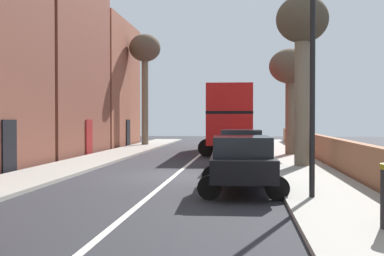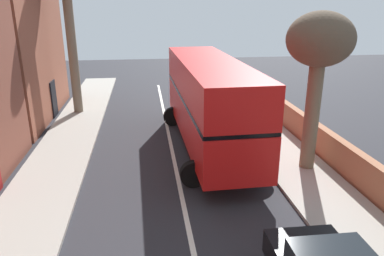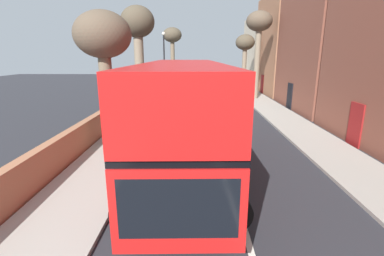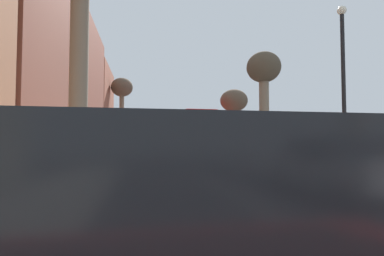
{
  "view_description": "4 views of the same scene",
  "coord_description": "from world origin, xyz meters",
  "px_view_note": "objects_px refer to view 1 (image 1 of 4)",
  "views": [
    {
      "loc": [
        2.54,
        -17.52,
        2.11
      ],
      "look_at": [
        0.05,
        5.76,
        1.68
      ],
      "focal_mm": 44.45,
      "sensor_mm": 36.0,
      "label": 1
    },
    {
      "loc": [
        -1.13,
        -2.6,
        6.39
      ],
      "look_at": [
        0.64,
        10.66,
        1.8
      ],
      "focal_mm": 34.1,
      "sensor_mm": 36.0,
      "label": 2
    },
    {
      "loc": [
        1.28,
        22.62,
        4.32
      ],
      "look_at": [
        1.42,
        9.4,
        0.81
      ],
      "focal_mm": 25.88,
      "sensor_mm": 36.0,
      "label": 3
    },
    {
      "loc": [
        -2.76,
        -14.19,
        1.56
      ],
      "look_at": [
        0.72,
        5.93,
        2.48
      ],
      "focal_mm": 26.72,
      "sensor_mm": 36.0,
      "label": 4
    }
  ],
  "objects_px": {
    "double_decker_bus": "(230,116)",
    "street_tree_right_1": "(302,34)",
    "street_tree_right_5": "(291,71)",
    "lamppost_right": "(313,53)",
    "parked_car_black_right_1": "(241,161)",
    "parked_car_black_right_3": "(242,147)",
    "street_tree_left_0": "(145,55)"
  },
  "relations": [
    {
      "from": "double_decker_bus",
      "to": "parked_car_black_right_1",
      "type": "bearing_deg",
      "value": -87.26
    },
    {
      "from": "parked_car_black_right_1",
      "to": "lamppost_right",
      "type": "relative_size",
      "value": 0.67
    },
    {
      "from": "street_tree_right_5",
      "to": "lamppost_right",
      "type": "relative_size",
      "value": 0.96
    },
    {
      "from": "double_decker_bus",
      "to": "parked_car_black_right_1",
      "type": "distance_m",
      "value": 16.86
    },
    {
      "from": "parked_car_black_right_3",
      "to": "lamppost_right",
      "type": "xyz_separation_m",
      "value": [
        1.8,
        -7.78,
        2.86
      ]
    },
    {
      "from": "street_tree_left_0",
      "to": "lamppost_right",
      "type": "relative_size",
      "value": 1.39
    },
    {
      "from": "street_tree_right_5",
      "to": "parked_car_black_right_1",
      "type": "bearing_deg",
      "value": -101.11
    },
    {
      "from": "double_decker_bus",
      "to": "street_tree_right_1",
      "type": "bearing_deg",
      "value": -70.61
    },
    {
      "from": "parked_car_black_right_1",
      "to": "lamppost_right",
      "type": "xyz_separation_m",
      "value": [
        1.8,
        -1.3,
        2.88
      ]
    },
    {
      "from": "double_decker_bus",
      "to": "street_tree_right_5",
      "type": "xyz_separation_m",
      "value": [
        3.56,
        -2.76,
        2.51
      ]
    },
    {
      "from": "parked_car_black_right_3",
      "to": "street_tree_right_1",
      "type": "height_order",
      "value": "street_tree_right_1"
    },
    {
      "from": "parked_car_black_right_1",
      "to": "street_tree_right_1",
      "type": "relative_size",
      "value": 0.58
    },
    {
      "from": "street_tree_right_5",
      "to": "lamppost_right",
      "type": "height_order",
      "value": "lamppost_right"
    },
    {
      "from": "street_tree_right_1",
      "to": "lamppost_right",
      "type": "relative_size",
      "value": 1.16
    },
    {
      "from": "street_tree_right_1",
      "to": "lamppost_right",
      "type": "xyz_separation_m",
      "value": [
        -0.77,
        -8.5,
        -1.98
      ]
    },
    {
      "from": "parked_car_black_right_3",
      "to": "street_tree_right_5",
      "type": "bearing_deg",
      "value": 69.92
    },
    {
      "from": "double_decker_bus",
      "to": "street_tree_right_1",
      "type": "distance_m",
      "value": 10.73
    },
    {
      "from": "parked_car_black_right_3",
      "to": "lamppost_right",
      "type": "height_order",
      "value": "lamppost_right"
    },
    {
      "from": "street_tree_left_0",
      "to": "street_tree_right_1",
      "type": "relative_size",
      "value": 1.2
    },
    {
      "from": "street_tree_right_1",
      "to": "double_decker_bus",
      "type": "bearing_deg",
      "value": 109.39
    },
    {
      "from": "parked_car_black_right_1",
      "to": "street_tree_left_0",
      "type": "distance_m",
      "value": 25.43
    },
    {
      "from": "double_decker_bus",
      "to": "street_tree_left_0",
      "type": "relative_size",
      "value": 1.22
    },
    {
      "from": "parked_car_black_right_1",
      "to": "street_tree_right_5",
      "type": "xyz_separation_m",
      "value": [
        2.75,
        14.02,
        3.93
      ]
    },
    {
      "from": "parked_car_black_right_1",
      "to": "street_tree_right_1",
      "type": "bearing_deg",
      "value": 70.35
    },
    {
      "from": "street_tree_right_5",
      "to": "street_tree_left_0",
      "type": "bearing_deg",
      "value": 138.04
    },
    {
      "from": "parked_car_black_right_3",
      "to": "lamppost_right",
      "type": "distance_m",
      "value": 8.49
    },
    {
      "from": "parked_car_black_right_3",
      "to": "street_tree_left_0",
      "type": "xyz_separation_m",
      "value": [
        -7.68,
        16.92,
        6.29
      ]
    },
    {
      "from": "parked_car_black_right_1",
      "to": "street_tree_right_5",
      "type": "relative_size",
      "value": 0.7
    },
    {
      "from": "street_tree_left_0",
      "to": "lamppost_right",
      "type": "xyz_separation_m",
      "value": [
        9.48,
        -24.71,
        -3.43
      ]
    },
    {
      "from": "lamppost_right",
      "to": "parked_car_black_right_3",
      "type": "bearing_deg",
      "value": 103.03
    },
    {
      "from": "street_tree_left_0",
      "to": "street_tree_right_5",
      "type": "height_order",
      "value": "street_tree_left_0"
    },
    {
      "from": "street_tree_left_0",
      "to": "parked_car_black_right_1",
      "type": "bearing_deg",
      "value": -71.82
    }
  ]
}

